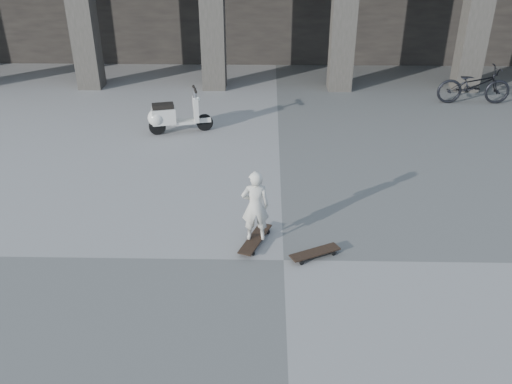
{
  "coord_description": "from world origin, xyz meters",
  "views": [
    {
      "loc": [
        -0.27,
        -6.7,
        4.79
      ],
      "look_at": [
        -0.44,
        0.95,
        0.65
      ],
      "focal_mm": 38.0,
      "sensor_mm": 36.0,
      "label": 1
    }
  ],
  "objects_px": {
    "child": "(255,206)",
    "scooter": "(169,116)",
    "longboard": "(255,239)",
    "skateboard_spare": "(315,253)",
    "bicycle": "(474,85)"
  },
  "relations": [
    {
      "from": "longboard",
      "to": "skateboard_spare",
      "type": "distance_m",
      "value": 0.98
    },
    {
      "from": "skateboard_spare",
      "to": "scooter",
      "type": "xyz_separation_m",
      "value": [
        -3.0,
        4.91,
        0.34
      ]
    },
    {
      "from": "child",
      "to": "scooter",
      "type": "relative_size",
      "value": 0.8
    },
    {
      "from": "longboard",
      "to": "scooter",
      "type": "bearing_deg",
      "value": 44.91
    },
    {
      "from": "longboard",
      "to": "bicycle",
      "type": "distance_m",
      "value": 8.87
    },
    {
      "from": "skateboard_spare",
      "to": "scooter",
      "type": "relative_size",
      "value": 0.55
    },
    {
      "from": "child",
      "to": "scooter",
      "type": "bearing_deg",
      "value": -69.74
    },
    {
      "from": "scooter",
      "to": "bicycle",
      "type": "distance_m",
      "value": 8.03
    },
    {
      "from": "scooter",
      "to": "skateboard_spare",
      "type": "bearing_deg",
      "value": -73.14
    },
    {
      "from": "longboard",
      "to": "skateboard_spare",
      "type": "relative_size",
      "value": 1.19
    },
    {
      "from": "child",
      "to": "bicycle",
      "type": "distance_m",
      "value": 8.86
    },
    {
      "from": "child",
      "to": "scooter",
      "type": "distance_m",
      "value": 5.01
    },
    {
      "from": "scooter",
      "to": "child",
      "type": "bearing_deg",
      "value": -79.96
    },
    {
      "from": "longboard",
      "to": "child",
      "type": "bearing_deg",
      "value": 65.36
    },
    {
      "from": "longboard",
      "to": "child",
      "type": "height_order",
      "value": "child"
    }
  ]
}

